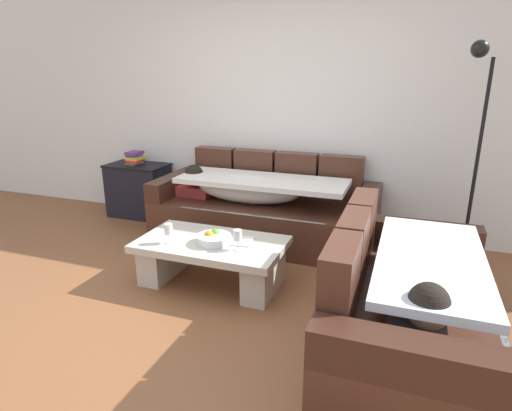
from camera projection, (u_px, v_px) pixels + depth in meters
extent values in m
plane|color=brown|center=(180.00, 316.00, 3.14)|extent=(14.00, 14.00, 0.00)
cube|color=white|center=(273.00, 106.00, 4.66)|extent=(9.00, 0.10, 2.70)
cube|color=#4C2A1E|center=(264.00, 221.00, 4.48)|extent=(2.27, 0.92, 0.42)
cube|color=#4C2A1E|center=(216.00, 167.00, 4.92)|extent=(0.45, 0.16, 0.46)
cube|color=#4C2A1E|center=(255.00, 171.00, 4.76)|extent=(0.45, 0.16, 0.46)
cube|color=#4C2A1E|center=(297.00, 174.00, 4.61)|extent=(0.45, 0.16, 0.46)
cube|color=#4C2A1E|center=(341.00, 178.00, 4.45)|extent=(0.45, 0.16, 0.46)
cube|color=#3C2218|center=(175.00, 184.00, 4.73)|extent=(0.18, 0.92, 0.20)
cube|color=#3C2218|center=(368.00, 203.00, 4.04)|extent=(0.18, 0.92, 0.20)
cube|color=#B23838|center=(196.00, 190.00, 4.64)|extent=(0.36, 0.28, 0.11)
sphere|color=#936B4C|center=(194.00, 177.00, 4.56)|extent=(0.21, 0.21, 0.21)
sphere|color=black|center=(194.00, 174.00, 4.55)|extent=(0.20, 0.20, 0.20)
ellipsoid|color=silver|center=(248.00, 189.00, 4.38)|extent=(1.10, 0.44, 0.28)
cube|color=silver|center=(262.00, 181.00, 4.28)|extent=(1.70, 0.60, 0.05)
cube|color=silver|center=(249.00, 234.00, 4.08)|extent=(1.44, 0.04, 0.38)
cube|color=#4C2A1E|center=(410.00, 325.00, 2.65)|extent=(0.92, 1.77, 0.42)
cube|color=#4C2A1E|center=(340.00, 286.00, 2.22)|extent=(0.16, 0.44, 0.46)
cube|color=#4C2A1E|center=(352.00, 251.00, 2.65)|extent=(0.16, 0.44, 0.46)
cube|color=#4C2A1E|center=(362.00, 226.00, 3.07)|extent=(0.16, 0.44, 0.46)
cube|color=#3C2218|center=(413.00, 361.00, 1.85)|extent=(0.92, 0.18, 0.20)
cube|color=#3C2218|center=(416.00, 234.00, 3.27)|extent=(0.92, 0.18, 0.20)
cube|color=#4C4C56|center=(415.00, 336.00, 2.10)|extent=(0.28, 0.36, 0.11)
sphere|color=#936B4C|center=(428.00, 308.00, 2.04)|extent=(0.21, 0.21, 0.21)
sphere|color=black|center=(429.00, 303.00, 2.03)|extent=(0.20, 0.20, 0.20)
ellipsoid|color=silver|center=(425.00, 269.00, 2.62)|extent=(0.44, 0.85, 0.28)
cube|color=silver|center=(431.00, 260.00, 2.50)|extent=(0.60, 1.30, 0.05)
cube|color=silver|center=(489.00, 337.00, 2.50)|extent=(0.04, 1.10, 0.38)
cube|color=beige|center=(211.00, 244.00, 3.52)|extent=(1.20, 0.68, 0.06)
cube|color=beige|center=(164.00, 257.00, 3.73)|extent=(0.20, 0.54, 0.32)
cube|color=beige|center=(264.00, 274.00, 3.43)|extent=(0.20, 0.54, 0.32)
cylinder|color=silver|center=(214.00, 239.00, 3.46)|extent=(0.28, 0.28, 0.07)
sphere|color=orange|center=(209.00, 235.00, 3.47)|extent=(0.08, 0.08, 0.08)
sphere|color=#5C9D2E|center=(215.00, 233.00, 3.51)|extent=(0.08, 0.08, 0.08)
cylinder|color=silver|center=(169.00, 243.00, 3.47)|extent=(0.06, 0.06, 0.01)
cylinder|color=silver|center=(169.00, 238.00, 3.46)|extent=(0.01, 0.01, 0.07)
cylinder|color=silver|center=(168.00, 229.00, 3.43)|extent=(0.07, 0.07, 0.08)
cylinder|color=silver|center=(238.00, 249.00, 3.34)|extent=(0.06, 0.06, 0.01)
cylinder|color=silver|center=(238.00, 245.00, 3.33)|extent=(0.01, 0.01, 0.07)
cylinder|color=silver|center=(238.00, 235.00, 3.30)|extent=(0.07, 0.07, 0.08)
cube|color=white|center=(235.00, 240.00, 3.51)|extent=(0.30, 0.24, 0.01)
cube|color=black|center=(139.00, 191.00, 5.23)|extent=(0.70, 0.42, 0.62)
cube|color=black|center=(137.00, 165.00, 5.13)|extent=(0.72, 0.44, 0.02)
cube|color=#338C59|center=(134.00, 163.00, 5.14)|extent=(0.15, 0.20, 0.02)
cube|color=red|center=(135.00, 161.00, 5.12)|extent=(0.16, 0.22, 0.04)
cube|color=gold|center=(136.00, 158.00, 5.12)|extent=(0.17, 0.22, 0.04)
cube|color=#2D569E|center=(134.00, 155.00, 5.12)|extent=(0.15, 0.18, 0.03)
cube|color=#72337F|center=(134.00, 153.00, 5.10)|extent=(0.16, 0.20, 0.03)
cylinder|color=black|center=(461.00, 260.00, 4.03)|extent=(0.28, 0.28, 0.02)
cylinder|color=black|center=(476.00, 165.00, 3.76)|extent=(0.03, 0.03, 1.80)
sphere|color=black|center=(480.00, 49.00, 3.42)|extent=(0.14, 0.14, 0.14)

